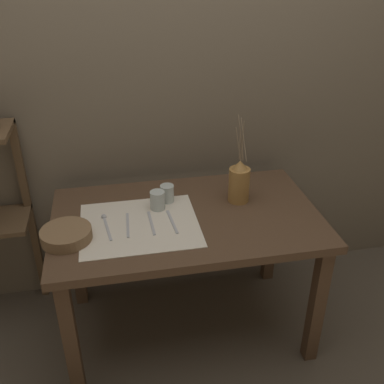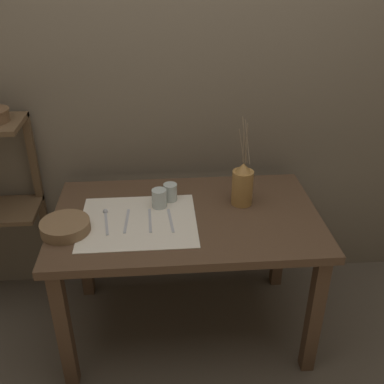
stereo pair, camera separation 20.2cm
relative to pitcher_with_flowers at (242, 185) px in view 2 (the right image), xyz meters
name	(u,v)px [view 2 (the right image)]	position (x,y,z in m)	size (l,w,h in m)	color
ground_plane	(187,325)	(-0.27, -0.09, -0.80)	(12.00, 12.00, 0.00)	brown
stone_wall_back	(179,80)	(-0.27, 0.40, 0.40)	(7.00, 0.06, 2.40)	#6B5E4C
wooden_table	(186,231)	(-0.27, -0.09, -0.19)	(1.23, 0.74, 0.70)	#4C3523
linen_cloth	(138,221)	(-0.49, -0.13, -0.10)	(0.52, 0.45, 0.00)	beige
pitcher_with_flowers	(242,185)	(0.00, 0.00, 0.00)	(0.10, 0.10, 0.43)	olive
wooden_bowl	(65,227)	(-0.81, -0.18, -0.07)	(0.22, 0.22, 0.05)	brown
glass_tumbler_near	(159,198)	(-0.40, 0.00, -0.05)	(0.07, 0.07, 0.09)	#B7C1BC
glass_tumbler_far	(170,192)	(-0.34, 0.06, -0.06)	(0.07, 0.07, 0.08)	#B7C1BC
spoon_outer	(106,216)	(-0.64, -0.08, -0.09)	(0.04, 0.21, 0.02)	#A8A8AD
fork_outer	(127,221)	(-0.55, -0.12, -0.10)	(0.02, 0.20, 0.00)	#A8A8AD
knife_center	(150,220)	(-0.44, -0.13, -0.10)	(0.02, 0.19, 0.00)	#A8A8AD
fork_inner	(171,220)	(-0.35, -0.13, -0.10)	(0.03, 0.20, 0.00)	#A8A8AD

